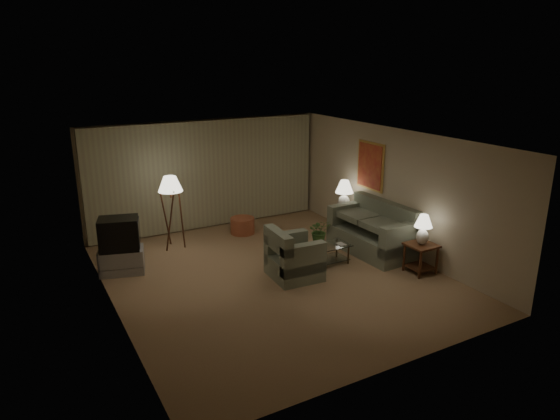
% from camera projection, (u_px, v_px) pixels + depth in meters
% --- Properties ---
extents(ground, '(7.00, 7.00, 0.00)m').
position_uv_depth(ground, '(273.00, 276.00, 9.83)').
color(ground, '#A18459').
rests_on(ground, ground).
extents(room_shell, '(6.04, 7.02, 2.72)m').
position_uv_depth(room_shell, '(240.00, 174.00, 10.59)').
color(room_shell, '#C4B196').
rests_on(room_shell, ground).
extents(sofa, '(2.03, 1.11, 0.88)m').
position_uv_depth(sofa, '(371.00, 233.00, 10.92)').
color(sofa, gray).
rests_on(sofa, ground).
extents(armchair, '(1.05, 1.01, 0.79)m').
position_uv_depth(armchair, '(294.00, 258.00, 9.67)').
color(armchair, gray).
rests_on(armchair, ground).
extents(side_table_near, '(0.54, 0.54, 0.60)m').
position_uv_depth(side_table_near, '(421.00, 253.00, 9.87)').
color(side_table_near, '#3C1B10').
rests_on(side_table_near, ground).
extents(side_table_far, '(0.47, 0.39, 0.60)m').
position_uv_depth(side_table_far, '(343.00, 218.00, 12.05)').
color(side_table_far, '#3C1B10').
rests_on(side_table_far, ground).
extents(table_lamp_near, '(0.35, 0.35, 0.61)m').
position_uv_depth(table_lamp_near, '(423.00, 227.00, 9.71)').
color(table_lamp_near, white).
rests_on(table_lamp_near, side_table_near).
extents(table_lamp_far, '(0.43, 0.43, 0.74)m').
position_uv_depth(table_lamp_far, '(344.00, 193.00, 11.86)').
color(table_lamp_far, white).
rests_on(table_lamp_far, side_table_far).
extents(coffee_table, '(1.02, 0.56, 0.41)m').
position_uv_depth(coffee_table, '(325.00, 252.00, 10.29)').
color(coffee_table, silver).
rests_on(coffee_table, ground).
extents(tv_cabinet, '(1.14, 0.99, 0.50)m').
position_uv_depth(tv_cabinet, '(122.00, 261.00, 9.91)').
color(tv_cabinet, '#9A9A9C').
rests_on(tv_cabinet, ground).
extents(crt_tv, '(1.03, 0.93, 0.64)m').
position_uv_depth(crt_tv, '(119.00, 234.00, 9.74)').
color(crt_tv, black).
rests_on(crt_tv, tv_cabinet).
extents(floor_lamp, '(0.54, 0.54, 1.65)m').
position_uv_depth(floor_lamp, '(172.00, 211.00, 11.03)').
color(floor_lamp, '#3C1B10').
rests_on(floor_lamp, ground).
extents(ottoman, '(0.67, 0.67, 0.39)m').
position_uv_depth(ottoman, '(242.00, 226.00, 12.15)').
color(ottoman, '#B25B3C').
rests_on(ottoman, ground).
extents(vase, '(0.14, 0.14, 0.14)m').
position_uv_depth(vase, '(319.00, 244.00, 10.16)').
color(vase, white).
rests_on(vase, coffee_table).
extents(flowers, '(0.55, 0.52, 0.50)m').
position_uv_depth(flowers, '(320.00, 229.00, 10.07)').
color(flowers, '#487534').
rests_on(flowers, vase).
extents(book, '(0.15, 0.20, 0.02)m').
position_uv_depth(book, '(338.00, 245.00, 10.28)').
color(book, olive).
rests_on(book, coffee_table).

